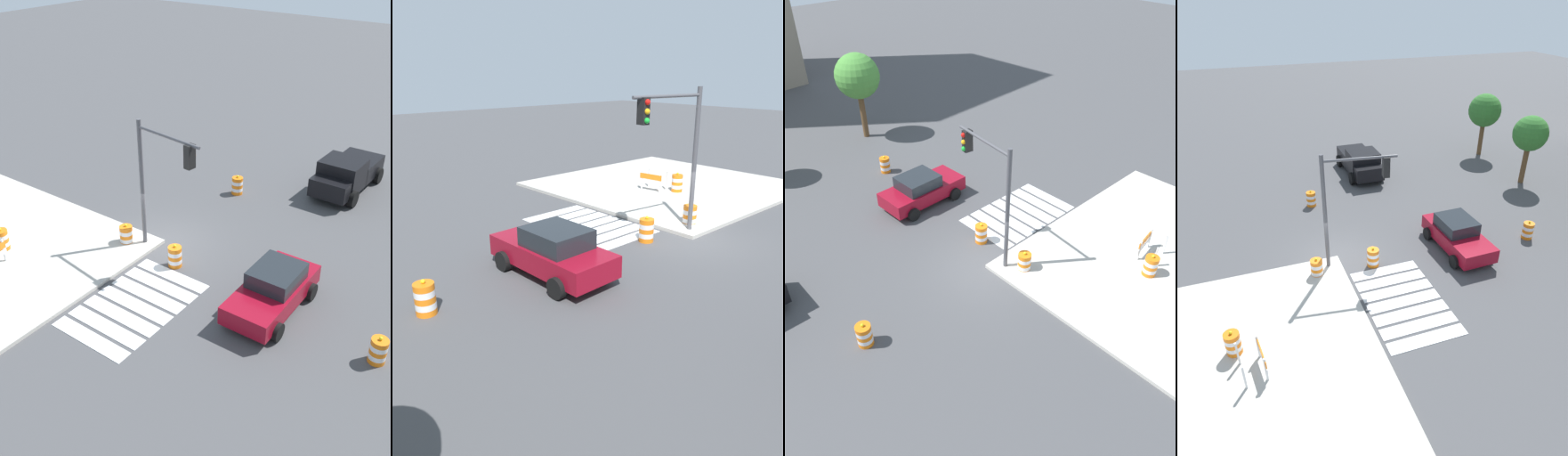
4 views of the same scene
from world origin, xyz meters
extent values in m
plane|color=#474749|center=(0.00, 0.00, 0.00)|extent=(120.00, 120.00, 0.00)
cube|color=silver|center=(1.75, 1.80, 0.01)|extent=(0.60, 3.20, 0.02)
cube|color=silver|center=(2.50, 1.80, 0.01)|extent=(0.60, 3.20, 0.02)
cube|color=silver|center=(3.25, 1.80, 0.01)|extent=(0.60, 3.20, 0.02)
cube|color=silver|center=(4.00, 1.80, 0.01)|extent=(0.60, 3.20, 0.02)
cube|color=silver|center=(4.75, 1.80, 0.01)|extent=(0.60, 3.20, 0.02)
cube|color=silver|center=(5.50, 1.80, 0.01)|extent=(0.60, 3.20, 0.02)
cube|color=silver|center=(6.25, 1.80, 0.01)|extent=(0.60, 3.20, 0.02)
cube|color=maroon|center=(1.22, 5.94, 0.68)|extent=(4.33, 1.91, 0.70)
cube|color=#1E2328|center=(0.97, 5.94, 1.33)|extent=(1.93, 1.63, 0.60)
cylinder|color=black|center=(2.56, 6.91, 0.33)|extent=(0.66, 0.25, 0.66)
cylinder|color=black|center=(2.59, 5.01, 0.33)|extent=(0.66, 0.25, 0.66)
cylinder|color=black|center=(-0.14, 6.87, 0.33)|extent=(0.66, 0.25, 0.66)
cylinder|color=black|center=(-0.11, 4.97, 0.33)|extent=(0.66, 0.25, 0.66)
cylinder|color=orange|center=(1.58, 9.98, 0.09)|extent=(0.56, 0.56, 0.18)
cylinder|color=white|center=(1.58, 9.98, 0.27)|extent=(0.56, 0.56, 0.18)
cylinder|color=orange|center=(1.58, 9.98, 0.45)|extent=(0.56, 0.56, 0.18)
cylinder|color=white|center=(1.58, 9.98, 0.63)|extent=(0.56, 0.56, 0.18)
cylinder|color=orange|center=(1.58, 9.98, 0.81)|extent=(0.56, 0.56, 0.18)
sphere|color=yellow|center=(1.58, 9.98, 0.96)|extent=(0.12, 0.12, 0.12)
cylinder|color=orange|center=(1.07, -1.26, 0.09)|extent=(0.56, 0.56, 0.18)
cylinder|color=white|center=(1.07, -1.26, 0.27)|extent=(0.56, 0.56, 0.18)
cylinder|color=orange|center=(1.07, -1.26, 0.45)|extent=(0.56, 0.56, 0.18)
cylinder|color=white|center=(1.07, -1.26, 0.63)|extent=(0.56, 0.56, 0.18)
cylinder|color=orange|center=(1.07, -1.26, 0.81)|extent=(0.56, 0.56, 0.18)
sphere|color=yellow|center=(1.07, -1.26, 0.96)|extent=(0.12, 0.12, 0.12)
cylinder|color=orange|center=(-5.92, -0.01, 0.09)|extent=(0.56, 0.56, 0.18)
cylinder|color=white|center=(-5.92, -0.01, 0.27)|extent=(0.56, 0.56, 0.18)
cylinder|color=orange|center=(-5.92, -0.01, 0.45)|extent=(0.56, 0.56, 0.18)
cylinder|color=white|center=(-5.92, -0.01, 0.63)|extent=(0.56, 0.56, 0.18)
cylinder|color=orange|center=(-5.92, -0.01, 0.81)|extent=(0.56, 0.56, 0.18)
sphere|color=yellow|center=(-5.92, -0.01, 0.96)|extent=(0.12, 0.12, 0.12)
cylinder|color=orange|center=(1.13, 1.45, 0.09)|extent=(0.56, 0.56, 0.18)
cylinder|color=white|center=(1.13, 1.45, 0.27)|extent=(0.56, 0.56, 0.18)
cylinder|color=orange|center=(1.13, 1.45, 0.45)|extent=(0.56, 0.56, 0.18)
cylinder|color=white|center=(1.13, 1.45, 0.63)|extent=(0.56, 0.56, 0.18)
cylinder|color=orange|center=(1.13, 1.45, 0.81)|extent=(0.56, 0.56, 0.18)
sphere|color=yellow|center=(1.13, 1.45, 0.96)|extent=(0.12, 0.12, 0.12)
cylinder|color=orange|center=(4.58, -5.08, 0.24)|extent=(0.56, 0.56, 0.18)
cylinder|color=white|center=(4.58, -5.08, 0.42)|extent=(0.56, 0.56, 0.18)
cylinder|color=orange|center=(4.58, -5.08, 0.60)|extent=(0.56, 0.56, 0.18)
cylinder|color=white|center=(4.58, -5.08, 0.78)|extent=(0.56, 0.56, 0.18)
cylinder|color=orange|center=(4.58, -5.08, 0.96)|extent=(0.56, 0.56, 0.18)
sphere|color=yellow|center=(4.58, -5.08, 1.11)|extent=(0.12, 0.12, 0.12)
cube|color=silver|center=(5.08, -4.26, 0.65)|extent=(0.08, 0.08, 1.00)
cube|color=silver|center=(5.17, -4.95, 0.65)|extent=(0.08, 0.08, 1.00)
cube|color=silver|center=(6.17, -4.11, 0.65)|extent=(0.08, 0.08, 1.00)
cube|color=silver|center=(6.27, -4.81, 0.65)|extent=(0.08, 0.08, 1.00)
cube|color=orange|center=(5.63, -4.17, 0.90)|extent=(1.29, 0.21, 0.28)
cube|color=white|center=(5.63, -4.17, 0.60)|extent=(1.29, 0.21, 0.20)
cylinder|color=#4C4C51|center=(0.60, -0.60, 2.90)|extent=(0.18, 0.18, 5.50)
cylinder|color=#4C4C51|center=(0.81, 0.99, 5.35)|extent=(0.54, 3.19, 0.12)
cube|color=black|center=(0.96, 2.10, 4.90)|extent=(0.39, 0.32, 0.90)
sphere|color=red|center=(0.77, 2.12, 5.20)|extent=(0.20, 0.20, 0.20)
sphere|color=#F2A514|center=(0.77, 2.12, 4.90)|extent=(0.20, 0.20, 0.20)
sphere|color=green|center=(0.77, 2.12, 4.60)|extent=(0.20, 0.20, 0.20)
cylinder|color=brown|center=(3.36, 14.93, 1.51)|extent=(0.36, 0.36, 3.01)
sphere|color=#478C38|center=(3.36, 14.93, 3.98)|extent=(2.75, 2.75, 2.75)
camera|label=1|loc=(15.10, 12.66, 12.33)|focal=41.85mm
camera|label=2|loc=(-9.28, 14.10, 6.21)|focal=35.74mm
camera|label=3|loc=(-10.09, -10.40, 12.87)|focal=35.36mm
camera|label=4|loc=(15.62, -3.78, 11.35)|focal=31.30mm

